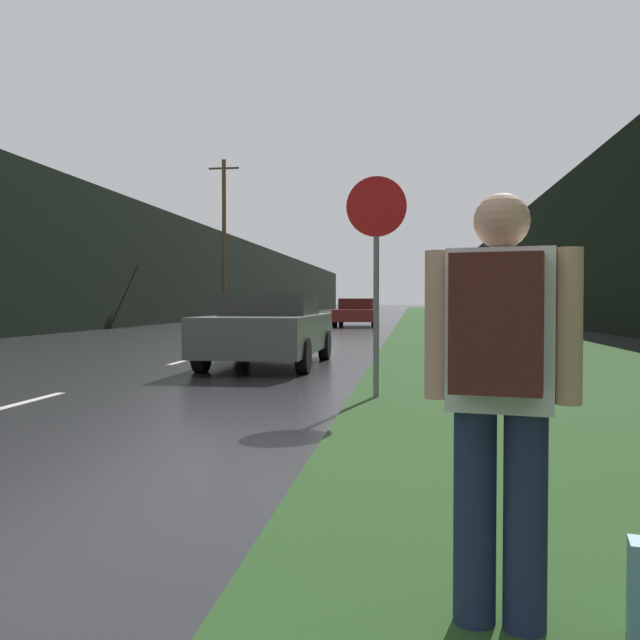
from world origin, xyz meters
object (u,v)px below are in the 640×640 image
object	(u,v)px
hitchhiker_with_backpack	(500,381)
car_passing_far	(357,312)
car_passing_near	(269,328)
stop_sign	(376,259)

from	to	relation	value
hitchhiker_with_backpack	car_passing_far	xyz separation A→B (m)	(-2.99, 30.74, -0.23)
hitchhiker_with_backpack	car_passing_near	size ratio (longest dim) A/B	0.35
car_passing_far	hitchhiker_with_backpack	bearing A→B (deg)	95.55
car_passing_near	hitchhiker_with_backpack	bearing A→B (deg)	106.46
hitchhiker_with_backpack	car_passing_near	world-z (taller)	hitchhiker_with_backpack
stop_sign	car_passing_near	size ratio (longest dim) A/B	0.61
stop_sign	hitchhiker_with_backpack	xyz separation A→B (m)	(0.75, -5.94, -0.82)
stop_sign	hitchhiker_with_backpack	size ratio (longest dim) A/B	1.73
hitchhiker_with_backpack	car_passing_near	distance (m)	10.55
hitchhiker_with_backpack	car_passing_far	bearing A→B (deg)	106.91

